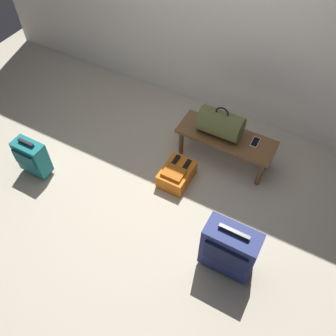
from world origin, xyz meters
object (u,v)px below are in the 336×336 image
at_px(bench, 226,140).
at_px(cell_phone, 255,142).
at_px(suitcase_upright_navy, 229,249).
at_px(suitcase_small_teal, 32,157).
at_px(backpack_orange, 177,174).
at_px(duffel_bag_olive, 220,124).

height_order(bench, cell_phone, cell_phone).
relative_size(bench, suitcase_upright_navy, 1.69).
relative_size(suitcase_small_teal, backpack_orange, 1.21).
bearing_deg(suitcase_small_teal, backpack_orange, 24.60).
relative_size(suitcase_upright_navy, suitcase_small_teal, 1.29).
bearing_deg(bench, cell_phone, 10.75).
relative_size(bench, backpack_orange, 2.63).
height_order(cell_phone, suitcase_small_teal, suitcase_small_teal).
xyz_separation_m(bench, suitcase_small_teal, (-1.63, -1.10, -0.07)).
bearing_deg(backpack_orange, suitcase_upright_navy, -37.67).
bearing_deg(bench, backpack_orange, -122.02).
height_order(duffel_bag_olive, cell_phone, duffel_bag_olive).
xyz_separation_m(duffel_bag_olive, suitcase_upright_navy, (0.58, -1.11, -0.19)).
relative_size(cell_phone, suitcase_upright_navy, 0.24).
bearing_deg(backpack_orange, bench, 57.98).
relative_size(bench, suitcase_small_teal, 2.17).
distance_m(bench, suitcase_upright_navy, 1.22).
relative_size(duffel_bag_olive, backpack_orange, 1.16).
bearing_deg(cell_phone, suitcase_upright_navy, -79.56).
distance_m(cell_phone, suitcase_upright_navy, 1.18).
relative_size(bench, cell_phone, 6.94).
height_order(suitcase_upright_navy, backpack_orange, suitcase_upright_navy).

